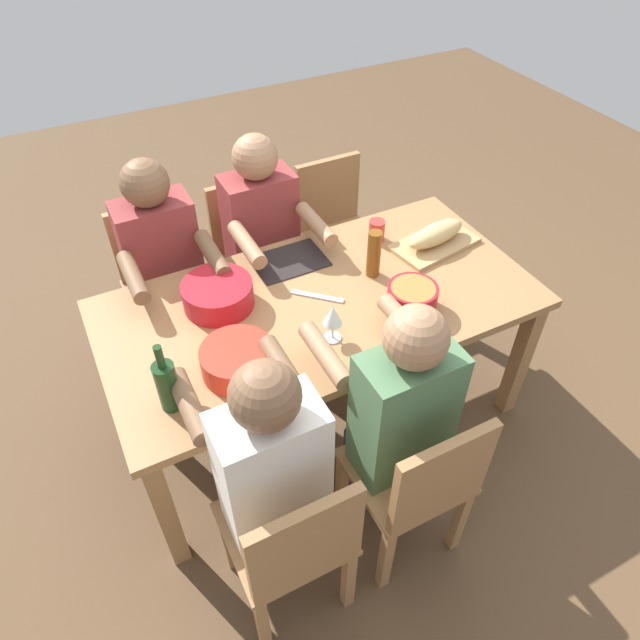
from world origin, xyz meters
TOP-DOWN VIEW (x-y plane):
  - ground_plane at (0.00, 0.00)m, footprint 8.00×8.00m
  - dining_table at (0.00, 0.00)m, footprint 1.81×0.92m
  - chair_far_right at (0.50, 0.78)m, footprint 0.40×0.40m
  - diner_far_right at (0.50, 0.60)m, footprint 0.41×0.53m
  - chair_far_center at (0.00, 0.78)m, footprint 0.40×0.40m
  - diner_far_center at (-0.00, 0.60)m, footprint 0.41×0.53m
  - chair_near_left at (-0.50, -0.78)m, footprint 0.40×0.40m
  - chair_near_right at (0.50, -0.78)m, footprint 0.40×0.40m
  - diner_near_right at (0.50, -0.60)m, footprint 0.41×0.53m
  - chair_near_center at (0.00, -0.78)m, footprint 0.40×0.40m
  - diner_near_center at (0.00, -0.60)m, footprint 0.41×0.53m
  - serving_bowl_pasta at (0.44, 0.21)m, footprint 0.27×0.27m
  - serving_bowl_fruit at (-0.31, 0.21)m, footprint 0.21×0.21m
  - serving_bowl_salad at (0.38, -0.17)m, footprint 0.29×0.29m
  - cutting_board at (-0.65, -0.10)m, footprint 0.43×0.28m
  - bread_loaf at (-0.65, -0.10)m, footprint 0.33×0.16m
  - wine_bottle at (0.71, 0.26)m, footprint 0.08×0.08m
  - beer_bottle at (-0.29, -0.05)m, footprint 0.06×0.06m
  - wine_glass at (0.06, 0.22)m, footprint 0.08×0.08m
  - fork_far_center at (0.14, 0.30)m, footprint 0.02×0.17m
  - cup_near_left at (-0.44, -0.27)m, footprint 0.08×0.08m
  - placemat_near_center at (0.00, -0.30)m, footprint 0.32×0.23m
  - carving_knife at (-0.00, -0.03)m, footprint 0.18×0.18m

SIDE VIEW (x-z plane):
  - ground_plane at x=0.00m, z-range 0.00..0.00m
  - chair_far_right at x=0.50m, z-range 0.06..0.91m
  - chair_far_center at x=0.00m, z-range 0.06..0.91m
  - chair_near_left at x=-0.50m, z-range 0.06..0.91m
  - chair_near_right at x=0.50m, z-range 0.06..0.91m
  - chair_near_center at x=0.00m, z-range 0.06..0.91m
  - dining_table at x=0.00m, z-range 0.29..1.03m
  - diner_far_right at x=0.50m, z-range 0.10..1.30m
  - diner_far_center at x=0.00m, z-range 0.10..1.30m
  - diner_near_right at x=0.50m, z-range 0.10..1.30m
  - diner_near_center at x=0.00m, z-range 0.10..1.30m
  - placemat_near_center at x=0.00m, z-range 0.74..0.75m
  - fork_far_center at x=0.14m, z-range 0.74..0.75m
  - carving_knife at x=0.00m, z-range 0.74..0.75m
  - cutting_board at x=-0.65m, z-range 0.74..0.76m
  - cup_near_left at x=-0.44m, z-range 0.74..0.84m
  - serving_bowl_pasta at x=0.44m, z-range 0.75..0.85m
  - serving_bowl_fruit at x=-0.31m, z-range 0.75..0.85m
  - serving_bowl_salad at x=0.38m, z-range 0.75..0.86m
  - bread_loaf at x=-0.65m, z-range 0.76..0.85m
  - wine_bottle at x=0.71m, z-range 0.70..0.99m
  - beer_bottle at x=-0.29m, z-range 0.74..0.96m
  - wine_glass at x=0.06m, z-range 0.77..0.94m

